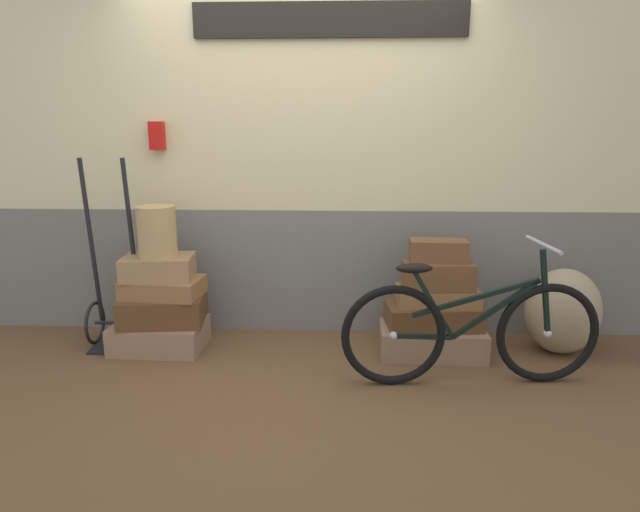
{
  "coord_description": "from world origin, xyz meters",
  "views": [
    {
      "loc": [
        0.31,
        -3.31,
        1.56
      ],
      "look_at": [
        0.15,
        0.25,
        0.72
      ],
      "focal_mm": 30.96,
      "sensor_mm": 36.0,
      "label": 1
    }
  ],
  "objects_px": {
    "suitcase_2": "(163,287)",
    "suitcase_5": "(433,315)",
    "suitcase_3": "(158,267)",
    "suitcase_8": "(439,250)",
    "suitcase_0": "(160,335)",
    "suitcase_7": "(438,276)",
    "wicker_basket": "(157,232)",
    "luggage_trolley": "(116,304)",
    "suitcase_6": "(438,296)",
    "suitcase_1": "(163,309)",
    "suitcase_4": "(432,341)",
    "bicycle": "(470,331)",
    "burlap_sack": "(563,311)"
  },
  "relations": [
    {
      "from": "suitcase_2",
      "to": "suitcase_5",
      "type": "bearing_deg",
      "value": 4.66
    },
    {
      "from": "suitcase_3",
      "to": "suitcase_8",
      "type": "distance_m",
      "value": 1.94
    },
    {
      "from": "suitcase_0",
      "to": "suitcase_7",
      "type": "distance_m",
      "value": 2.01
    },
    {
      "from": "suitcase_3",
      "to": "wicker_basket",
      "type": "distance_m",
      "value": 0.26
    },
    {
      "from": "suitcase_3",
      "to": "luggage_trolley",
      "type": "xyz_separation_m",
      "value": [
        -0.34,
        0.04,
        -0.29
      ]
    },
    {
      "from": "suitcase_6",
      "to": "suitcase_7",
      "type": "relative_size",
      "value": 1.17
    },
    {
      "from": "suitcase_1",
      "to": "suitcase_2",
      "type": "relative_size",
      "value": 1.07
    },
    {
      "from": "suitcase_8",
      "to": "luggage_trolley",
      "type": "relative_size",
      "value": 0.29
    },
    {
      "from": "suitcase_1",
      "to": "wicker_basket",
      "type": "relative_size",
      "value": 1.62
    },
    {
      "from": "suitcase_0",
      "to": "suitcase_3",
      "type": "height_order",
      "value": "suitcase_3"
    },
    {
      "from": "suitcase_4",
      "to": "suitcase_8",
      "type": "bearing_deg",
      "value": 66.93
    },
    {
      "from": "suitcase_0",
      "to": "luggage_trolley",
      "type": "height_order",
      "value": "luggage_trolley"
    },
    {
      "from": "wicker_basket",
      "to": "suitcase_2",
      "type": "bearing_deg",
      "value": 7.83
    },
    {
      "from": "suitcase_7",
      "to": "wicker_basket",
      "type": "height_order",
      "value": "wicker_basket"
    },
    {
      "from": "suitcase_4",
      "to": "suitcase_7",
      "type": "distance_m",
      "value": 0.47
    },
    {
      "from": "wicker_basket",
      "to": "bicycle",
      "type": "distance_m",
      "value": 2.17
    },
    {
      "from": "suitcase_8",
      "to": "bicycle",
      "type": "height_order",
      "value": "bicycle"
    },
    {
      "from": "suitcase_8",
      "to": "bicycle",
      "type": "distance_m",
      "value": 0.64
    },
    {
      "from": "suitcase_2",
      "to": "suitcase_5",
      "type": "height_order",
      "value": "suitcase_2"
    },
    {
      "from": "suitcase_4",
      "to": "suitcase_7",
      "type": "height_order",
      "value": "suitcase_7"
    },
    {
      "from": "suitcase_3",
      "to": "luggage_trolley",
      "type": "distance_m",
      "value": 0.45
    },
    {
      "from": "suitcase_7",
      "to": "luggage_trolley",
      "type": "relative_size",
      "value": 0.35
    },
    {
      "from": "suitcase_6",
      "to": "suitcase_7",
      "type": "bearing_deg",
      "value": -109.58
    },
    {
      "from": "suitcase_6",
      "to": "wicker_basket",
      "type": "height_order",
      "value": "wicker_basket"
    },
    {
      "from": "suitcase_1",
      "to": "suitcase_5",
      "type": "relative_size",
      "value": 0.9
    },
    {
      "from": "suitcase_0",
      "to": "bicycle",
      "type": "relative_size",
      "value": 0.4
    },
    {
      "from": "suitcase_0",
      "to": "suitcase_6",
      "type": "xyz_separation_m",
      "value": [
        1.96,
        0.01,
        0.32
      ]
    },
    {
      "from": "suitcase_8",
      "to": "bicycle",
      "type": "relative_size",
      "value": 0.24
    },
    {
      "from": "suitcase_3",
      "to": "suitcase_8",
      "type": "xyz_separation_m",
      "value": [
        1.94,
        0.0,
        0.14
      ]
    },
    {
      "from": "suitcase_4",
      "to": "wicker_basket",
      "type": "xyz_separation_m",
      "value": [
        -1.9,
        0.03,
        0.75
      ]
    },
    {
      "from": "suitcase_7",
      "to": "suitcase_4",
      "type": "bearing_deg",
      "value": -175.52
    },
    {
      "from": "suitcase_2",
      "to": "bicycle",
      "type": "height_order",
      "value": "bicycle"
    },
    {
      "from": "suitcase_4",
      "to": "suitcase_6",
      "type": "relative_size",
      "value": 1.31
    },
    {
      "from": "suitcase_6",
      "to": "burlap_sack",
      "type": "relative_size",
      "value": 0.91
    },
    {
      "from": "suitcase_2",
      "to": "burlap_sack",
      "type": "relative_size",
      "value": 0.88
    },
    {
      "from": "suitcase_3",
      "to": "wicker_basket",
      "type": "relative_size",
      "value": 1.35
    },
    {
      "from": "suitcase_0",
      "to": "suitcase_5",
      "type": "distance_m",
      "value": 1.94
    },
    {
      "from": "suitcase_6",
      "to": "suitcase_4",
      "type": "bearing_deg",
      "value": -136.6
    },
    {
      "from": "suitcase_6",
      "to": "burlap_sack",
      "type": "height_order",
      "value": "burlap_sack"
    },
    {
      "from": "suitcase_7",
      "to": "burlap_sack",
      "type": "xyz_separation_m",
      "value": [
        0.89,
        0.08,
        -0.27
      ]
    },
    {
      "from": "suitcase_4",
      "to": "suitcase_5",
      "type": "xyz_separation_m",
      "value": [
        0.0,
        0.03,
        0.18
      ]
    },
    {
      "from": "suitcase_0",
      "to": "suitcase_3",
      "type": "bearing_deg",
      "value": 56.73
    },
    {
      "from": "suitcase_2",
      "to": "suitcase_4",
      "type": "height_order",
      "value": "suitcase_2"
    },
    {
      "from": "suitcase_2",
      "to": "suitcase_3",
      "type": "distance_m",
      "value": 0.15
    },
    {
      "from": "bicycle",
      "to": "suitcase_7",
      "type": "bearing_deg",
      "value": 106.98
    },
    {
      "from": "suitcase_0",
      "to": "luggage_trolley",
      "type": "distance_m",
      "value": 0.39
    },
    {
      "from": "suitcase_3",
      "to": "bicycle",
      "type": "height_order",
      "value": "bicycle"
    },
    {
      "from": "suitcase_2",
      "to": "suitcase_7",
      "type": "relative_size",
      "value": 1.13
    },
    {
      "from": "luggage_trolley",
      "to": "suitcase_0",
      "type": "bearing_deg",
      "value": -11.56
    },
    {
      "from": "suitcase_0",
      "to": "suitcase_2",
      "type": "relative_size",
      "value": 1.18
    }
  ]
}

